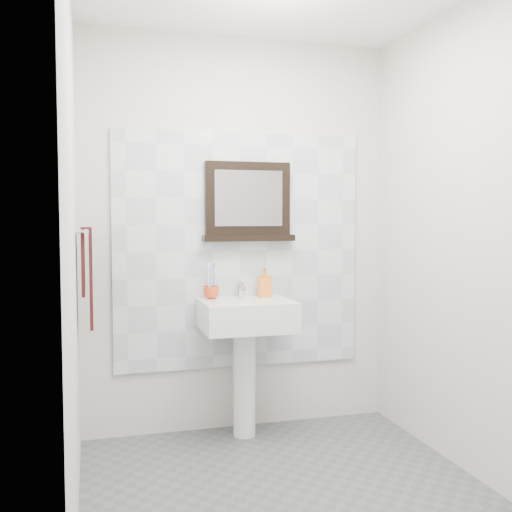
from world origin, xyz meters
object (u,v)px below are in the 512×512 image
Objects in this scene: hand_towel at (88,269)px; pedestal_sink at (246,330)px; toothbrush_cup at (211,292)px; soap_dispenser at (265,282)px; framed_mirror at (248,204)px.

pedestal_sink is at bearing 5.21° from hand_towel.
soap_dispenser is (0.35, 0.01, 0.05)m from toothbrush_cup.
toothbrush_cup is (-0.19, 0.12, 0.22)m from pedestal_sink.
framed_mirror is 1.09m from hand_towel.
framed_mirror reaches higher than soap_dispenser.
toothbrush_cup is 0.53× the size of soap_dispenser.
pedestal_sink is at bearing -32.13° from toothbrush_cup.
soap_dispenser reaches higher than toothbrush_cup.
toothbrush_cup is at bearing -177.65° from soap_dispenser.
framed_mirror is (-0.09, 0.06, 0.50)m from soap_dispenser.
soap_dispenser is at bearing -31.55° from framed_mirror.
pedestal_sink reaches higher than toothbrush_cup.
framed_mirror is (0.06, 0.19, 0.77)m from pedestal_sink.
soap_dispenser is at bearing 1.25° from toothbrush_cup.
soap_dispenser reaches higher than pedestal_sink.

